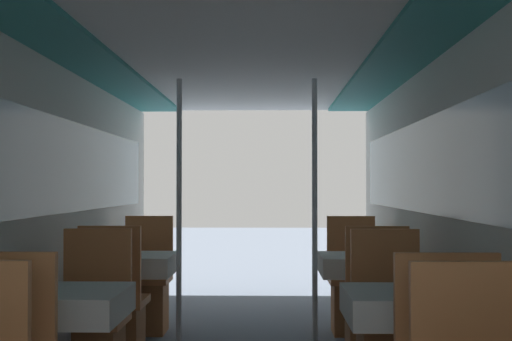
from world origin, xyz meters
TOP-DOWN VIEW (x-y plane):
  - wall_left at (-1.28, 2.82)m, footprint 0.05×8.44m
  - wall_right at (1.28, 2.82)m, footprint 0.05×8.44m
  - ceiling_panel at (0.00, 2.82)m, footprint 2.56×8.44m
  - dining_table_left_1 at (-0.88, 2.61)m, footprint 0.64×0.64m
  - dining_table_left_2 at (-0.88, 4.46)m, footprint 0.64×0.64m
  - chair_left_near_2 at (-0.88, 3.85)m, footprint 0.41×0.41m
  - chair_left_far_2 at (-0.88, 5.06)m, footprint 0.41×0.41m
  - support_pole_left_2 at (-0.52, 4.46)m, footprint 0.04×0.04m
  - dining_table_right_1 at (0.88, 2.61)m, footprint 0.64×0.64m
  - dining_table_right_2 at (0.88, 4.46)m, footprint 0.64×0.64m
  - chair_right_near_2 at (0.88, 3.85)m, footprint 0.41×0.41m
  - chair_right_far_2 at (0.88, 5.06)m, footprint 0.41×0.41m
  - support_pole_right_2 at (0.52, 4.46)m, footprint 0.04×0.04m

SIDE VIEW (x-z plane):
  - chair_left_near_2 at x=-0.88m, z-range -0.19..0.79m
  - chair_left_far_2 at x=-0.88m, z-range -0.19..0.79m
  - chair_right_near_2 at x=0.88m, z-range -0.19..0.79m
  - chair_right_far_2 at x=0.88m, z-range -0.19..0.79m
  - dining_table_left_1 at x=-0.88m, z-range 0.25..0.97m
  - dining_table_left_2 at x=-0.88m, z-range 0.25..0.97m
  - dining_table_right_1 at x=0.88m, z-range 0.25..0.97m
  - dining_table_right_2 at x=0.88m, z-range 0.25..0.97m
  - support_pole_left_2 at x=-0.52m, z-range 0.00..2.06m
  - support_pole_right_2 at x=0.52m, z-range 0.00..2.06m
  - wall_left at x=-1.28m, z-range 0.05..2.12m
  - wall_right at x=1.28m, z-range 0.05..2.12m
  - ceiling_panel at x=0.00m, z-range 2.07..2.14m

